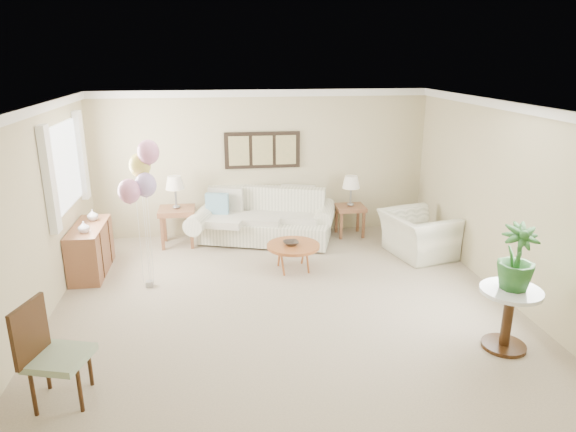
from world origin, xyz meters
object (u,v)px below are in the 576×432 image
object	(u,v)px
sofa	(264,221)
balloon_cluster	(141,174)
armchair	(418,234)
accent_chair	(50,351)
coffee_table	(293,247)

from	to	relation	value
sofa	balloon_cluster	bearing A→B (deg)	-137.32
sofa	armchair	bearing A→B (deg)	-23.36
sofa	accent_chair	distance (m)	4.81
accent_chair	balloon_cluster	distance (m)	2.79
coffee_table	balloon_cluster	size ratio (longest dim) A/B	0.39
armchair	balloon_cluster	bearing A→B (deg)	85.22
armchair	balloon_cluster	distance (m)	4.47
sofa	accent_chair	xyz separation A→B (m)	(-2.41, -4.16, 0.17)
armchair	accent_chair	size ratio (longest dim) A/B	1.06
accent_chair	balloon_cluster	xyz separation A→B (m)	(0.60, 2.49, 1.10)
accent_chair	armchair	bearing A→B (deg)	32.74
sofa	balloon_cluster	xyz separation A→B (m)	(-1.81, -1.67, 1.28)
sofa	coffee_table	world-z (taller)	sofa
accent_chair	balloon_cluster	size ratio (longest dim) A/B	0.49
accent_chair	balloon_cluster	world-z (taller)	balloon_cluster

